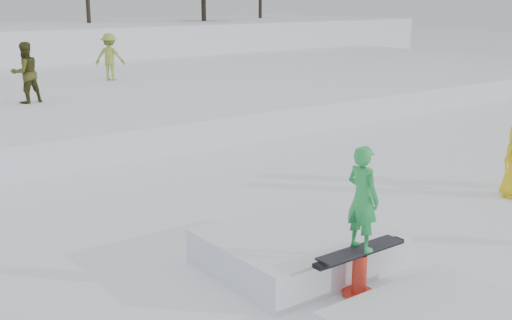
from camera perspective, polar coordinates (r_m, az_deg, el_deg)
ground at (r=10.19m, az=4.58°, el=-8.69°), size 120.00×120.00×0.00m
snow_midrise at (r=24.08m, az=-21.59°, el=4.86°), size 50.00×18.00×0.80m
walker_olive at (r=20.75m, az=-19.81°, el=7.31°), size 1.00×0.85×1.84m
walker_ygreen at (r=25.50m, az=-12.86°, el=8.93°), size 1.31×1.26×1.79m
jib_rail_feature at (r=9.34m, az=6.59°, el=-8.95°), size 2.60×4.40×2.11m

